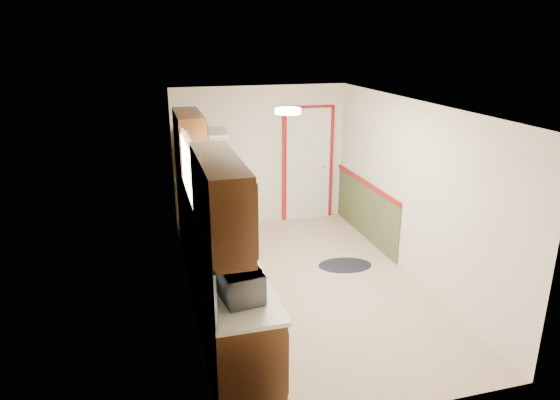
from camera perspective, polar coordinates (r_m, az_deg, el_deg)
room_shell at (r=6.35m, az=2.96°, el=0.06°), size 3.20×5.20×2.52m
kitchen_run at (r=5.96m, az=-7.61°, el=-5.34°), size 0.63×4.00×2.20m
back_wall_trim at (r=8.75m, az=4.59°, el=3.02°), size 1.12×2.30×2.08m
ceiling_fixture at (r=5.81m, az=0.91°, el=10.14°), size 0.30×0.30×0.06m
microwave at (r=4.52m, az=-4.66°, el=-9.00°), size 0.35×0.55×0.35m
refrigerator at (r=8.15m, az=-8.46°, el=1.69°), size 0.77×0.76×1.77m
rug at (r=7.38m, az=7.45°, el=-7.39°), size 0.85×0.61×0.01m
cooktop at (r=6.88m, az=-8.51°, el=-0.85°), size 0.54×0.65×0.02m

